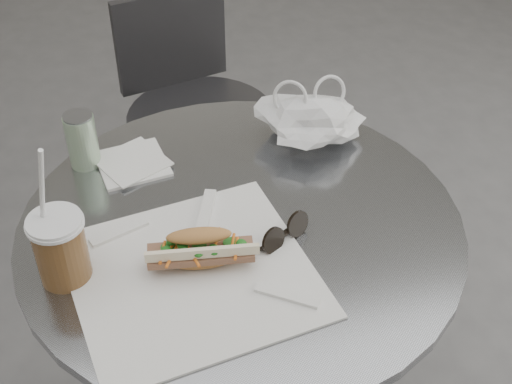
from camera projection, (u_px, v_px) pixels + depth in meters
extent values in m
cylinder|color=slate|center=(243.00, 356.00, 1.45)|extent=(0.08, 0.08, 0.71)
cylinder|color=slate|center=(241.00, 226.00, 1.22)|extent=(0.76, 0.76, 0.02)
cylinder|color=#323235|center=(208.00, 241.00, 2.23)|extent=(0.36, 0.36, 0.02)
cylinder|color=#323235|center=(205.00, 185.00, 2.08)|extent=(0.06, 0.06, 0.47)
cylinder|color=#323235|center=(201.00, 118.00, 1.93)|extent=(0.40, 0.40, 0.02)
cube|color=#323235|center=(171.00, 39.00, 1.96)|extent=(0.31, 0.10, 0.27)
cube|color=white|center=(192.00, 275.00, 1.12)|extent=(0.41, 0.40, 0.00)
ellipsoid|color=#C08C49|center=(201.00, 260.00, 1.12)|extent=(0.21, 0.10, 0.02)
cube|color=brown|center=(201.00, 253.00, 1.11)|extent=(0.17, 0.07, 0.01)
ellipsoid|color=#C08C49|center=(199.00, 239.00, 1.10)|extent=(0.21, 0.10, 0.04)
cylinder|color=brown|center=(61.00, 251.00, 1.08)|extent=(0.08, 0.08, 0.11)
cylinder|color=white|center=(54.00, 222.00, 1.05)|extent=(0.09, 0.09, 0.01)
cylinder|color=white|center=(42.00, 200.00, 1.02)|extent=(0.04, 0.05, 0.20)
cylinder|color=black|center=(273.00, 241.00, 1.15)|extent=(0.05, 0.04, 0.05)
cylinder|color=black|center=(298.00, 224.00, 1.18)|extent=(0.05, 0.04, 0.05)
cube|color=black|center=(286.00, 235.00, 1.17)|extent=(0.02, 0.01, 0.00)
cube|color=white|center=(133.00, 164.00, 1.33)|extent=(0.14, 0.14, 0.01)
cube|color=white|center=(132.00, 162.00, 1.33)|extent=(0.15, 0.15, 0.00)
cylinder|color=#609657|center=(82.00, 141.00, 1.31)|extent=(0.06, 0.06, 0.10)
cylinder|color=slate|center=(77.00, 116.00, 1.27)|extent=(0.05, 0.05, 0.00)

